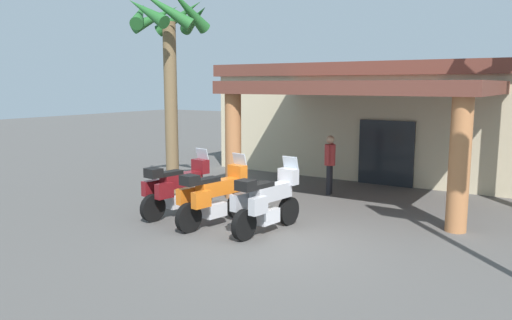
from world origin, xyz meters
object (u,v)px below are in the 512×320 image
motel_building (409,118)px  motorcycle_orange (214,196)px  palm_tree_roadside (169,46)px  motorcycle_maroon (177,188)px  pedestrian (330,160)px  motorcycle_silver (267,202)px

motel_building → motorcycle_orange: 9.38m
motorcycle_orange → palm_tree_roadside: palm_tree_roadside is taller
motorcycle_maroon → motorcycle_orange: 1.33m
motorcycle_orange → pedestrian: pedestrian is taller
motel_building → pedestrian: motel_building is taller
motorcycle_silver → pedestrian: bearing=13.9°
motel_building → motorcycle_orange: (-1.79, -9.11, -1.35)m
pedestrian → palm_tree_roadside: palm_tree_roadside is taller
motorcycle_maroon → motorcycle_silver: 2.63m
motorcycle_orange → motorcycle_maroon: bearing=90.3°
pedestrian → motorcycle_silver: bearing=86.9°
motorcycle_maroon → motel_building: bearing=-10.5°
palm_tree_roadside → motorcycle_maroon: bearing=-44.3°
pedestrian → palm_tree_roadside: 5.70m
motorcycle_silver → motel_building: bearing=4.4°
motorcycle_maroon → motorcycle_silver: bearing=-81.7°
motorcycle_silver → pedestrian: size_ratio=1.26×
pedestrian → palm_tree_roadside: bearing=26.7°
pedestrian → palm_tree_roadside: (-3.75, -2.75, 3.29)m
pedestrian → palm_tree_roadside: size_ratio=0.30×
motel_building → motorcycle_silver: bearing=-92.8°
motorcycle_silver → palm_tree_roadside: palm_tree_roadside is taller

